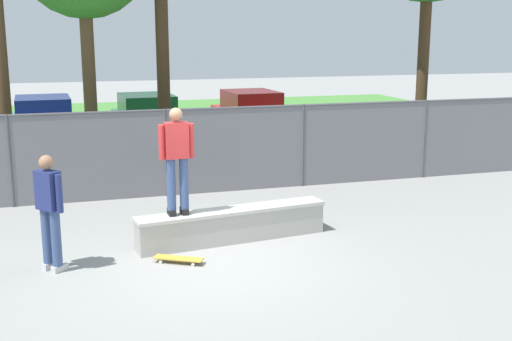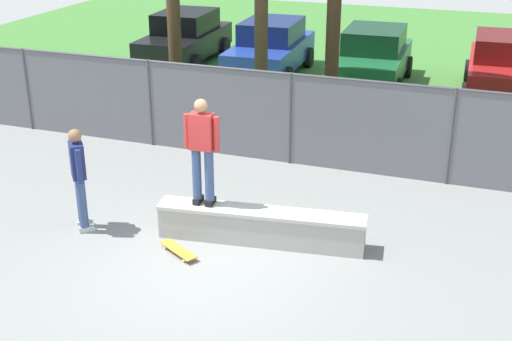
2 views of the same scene
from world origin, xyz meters
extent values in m
plane|color=gray|center=(0.00, 0.00, 0.00)|extent=(80.00, 80.00, 0.00)
cube|color=#478438|center=(0.00, 14.83, 0.01)|extent=(31.52, 20.00, 0.02)
cube|color=#A8A59E|center=(0.60, 1.00, 0.26)|extent=(3.44, 0.88, 0.53)
cube|color=beige|center=(0.60, 1.00, 0.56)|extent=(3.49, 0.93, 0.06)
cube|color=black|center=(-0.48, 0.93, 0.64)|extent=(0.12, 0.26, 0.10)
cube|color=black|center=(-0.26, 0.94, 0.64)|extent=(0.12, 0.26, 0.10)
cylinder|color=#384C7A|center=(-0.48, 0.90, 1.13)|extent=(0.15, 0.15, 0.88)
cylinder|color=#384C7A|center=(-0.26, 0.91, 1.13)|extent=(0.15, 0.15, 0.88)
cube|color=red|center=(-0.37, 0.91, 1.87)|extent=(0.39, 0.24, 0.60)
cylinder|color=red|center=(-0.62, 0.89, 1.85)|extent=(0.10, 0.10, 0.58)
cylinder|color=red|center=(-0.12, 0.92, 1.85)|extent=(0.10, 0.10, 0.58)
sphere|color=#9E7051|center=(-0.37, 0.91, 2.30)|extent=(0.22, 0.22, 0.22)
cube|color=gold|center=(-0.51, 0.17, 0.08)|extent=(0.79, 0.58, 0.02)
cube|color=#B2B2B7|center=(-0.27, 0.03, 0.06)|extent=(0.12, 0.15, 0.02)
cube|color=#B2B2B7|center=(-0.74, 0.31, 0.06)|extent=(0.12, 0.15, 0.02)
cylinder|color=silver|center=(-0.32, -0.04, 0.03)|extent=(0.06, 0.05, 0.05)
cylinder|color=silver|center=(-0.23, 0.11, 0.03)|extent=(0.06, 0.05, 0.05)
cylinder|color=silver|center=(-0.79, 0.24, 0.03)|extent=(0.06, 0.05, 0.05)
cylinder|color=silver|center=(-0.70, 0.38, 0.03)|extent=(0.06, 0.05, 0.05)
cylinder|color=#4C4C51|center=(-6.51, 4.53, 0.98)|extent=(0.07, 0.07, 1.97)
cylinder|color=#4C4C51|center=(-3.25, 4.53, 0.98)|extent=(0.07, 0.07, 1.97)
cylinder|color=#4C4C51|center=(0.00, 4.53, 0.98)|extent=(0.07, 0.07, 1.97)
cylinder|color=#4C4C51|center=(3.25, 4.53, 0.98)|extent=(0.07, 0.07, 1.97)
cylinder|color=#4C4C51|center=(0.00, 4.53, 1.94)|extent=(19.52, 0.05, 0.05)
cube|color=slate|center=(0.00, 4.53, 0.98)|extent=(19.52, 0.01, 1.97)
cylinder|color=#513823|center=(-3.42, 6.20, 2.68)|extent=(0.32, 0.32, 5.36)
cylinder|color=brown|center=(-1.47, 6.87, 2.16)|extent=(0.32, 0.32, 4.32)
cylinder|color=#47301E|center=(0.32, 6.66, 2.70)|extent=(0.32, 0.32, 5.40)
cube|color=black|center=(-5.82, 11.74, 0.67)|extent=(1.97, 4.27, 0.70)
cube|color=black|center=(-5.83, 11.89, 1.34)|extent=(1.68, 2.16, 0.64)
cylinder|color=black|center=(-4.87, 10.47, 0.32)|extent=(0.25, 0.65, 0.64)
cylinder|color=black|center=(-6.67, 10.40, 0.32)|extent=(0.25, 0.65, 0.64)
cylinder|color=black|center=(-4.98, 13.08, 0.32)|extent=(0.25, 0.65, 0.64)
cylinder|color=black|center=(-6.78, 13.00, 0.32)|extent=(0.25, 0.65, 0.64)
cube|color=#233D9E|center=(-2.71, 11.23, 0.67)|extent=(1.97, 4.27, 0.70)
cube|color=navy|center=(-2.72, 11.38, 1.34)|extent=(1.68, 2.16, 0.64)
cylinder|color=black|center=(-1.76, 9.96, 0.32)|extent=(0.25, 0.65, 0.64)
cylinder|color=black|center=(-3.56, 9.89, 0.32)|extent=(0.25, 0.65, 0.64)
cylinder|color=black|center=(-1.86, 12.56, 0.32)|extent=(0.25, 0.65, 0.64)
cylinder|color=black|center=(-3.66, 12.49, 0.32)|extent=(0.25, 0.65, 0.64)
cube|color=#1E6638|center=(0.46, 11.07, 0.67)|extent=(1.97, 4.27, 0.70)
cube|color=#10381E|center=(0.45, 11.22, 1.34)|extent=(1.68, 2.16, 0.64)
cylinder|color=black|center=(1.41, 9.81, 0.32)|extent=(0.25, 0.65, 0.64)
cylinder|color=black|center=(-0.39, 9.74, 0.32)|extent=(0.25, 0.65, 0.64)
cylinder|color=black|center=(1.31, 12.41, 0.32)|extent=(0.25, 0.65, 0.64)
cylinder|color=black|center=(-0.49, 12.34, 0.32)|extent=(0.25, 0.65, 0.64)
cube|color=#B21E1E|center=(4.03, 11.32, 0.67)|extent=(1.97, 4.27, 0.70)
cube|color=#621010|center=(4.02, 11.47, 1.34)|extent=(1.68, 2.16, 0.64)
cylinder|color=black|center=(3.18, 9.99, 0.32)|extent=(0.25, 0.65, 0.64)
cylinder|color=black|center=(3.07, 12.59, 0.32)|extent=(0.25, 0.65, 0.64)
cube|color=beige|center=(-2.47, 0.52, 0.05)|extent=(0.27, 0.25, 0.10)
cube|color=beige|center=(-2.33, 0.35, 0.05)|extent=(0.27, 0.25, 0.10)
cylinder|color=#384C7A|center=(-2.49, 0.50, 0.54)|extent=(0.15, 0.15, 0.88)
cylinder|color=#384C7A|center=(-2.35, 0.33, 0.54)|extent=(0.15, 0.15, 0.88)
cube|color=navy|center=(-2.42, 0.42, 1.28)|extent=(0.41, 0.43, 0.60)
cylinder|color=navy|center=(-2.58, 0.61, 1.26)|extent=(0.10, 0.10, 0.58)
cylinder|color=navy|center=(-2.27, 0.22, 1.26)|extent=(0.10, 0.10, 0.58)
sphere|color=#9E7051|center=(-2.42, 0.42, 1.71)|extent=(0.22, 0.22, 0.22)
camera|label=1|loc=(-2.14, -9.50, 3.62)|focal=45.10mm
camera|label=2|loc=(4.01, -8.67, 5.58)|focal=49.00mm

